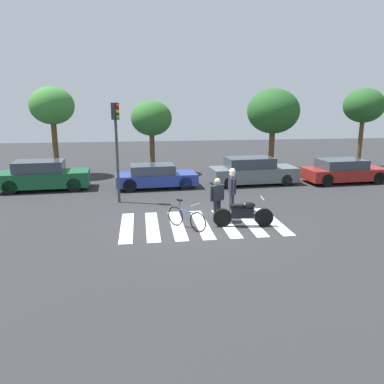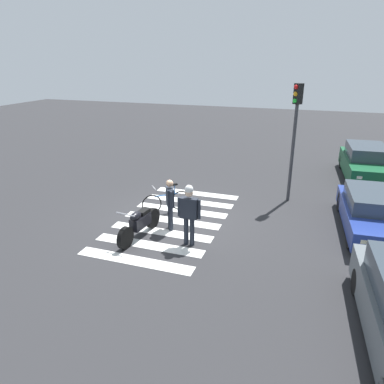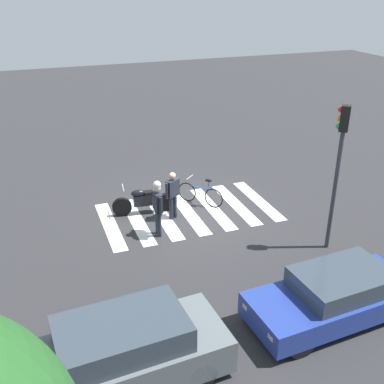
{
  "view_description": "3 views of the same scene",
  "coord_description": "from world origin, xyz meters",
  "px_view_note": "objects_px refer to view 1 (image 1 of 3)",
  "views": [
    {
      "loc": [
        -2.15,
        -12.92,
        4.34
      ],
      "look_at": [
        -0.11,
        1.77,
        0.78
      ],
      "focal_mm": 35.2,
      "sensor_mm": 36.0,
      "label": 1
    },
    {
      "loc": [
        10.16,
        4.18,
        5.12
      ],
      "look_at": [
        0.08,
        0.74,
        1.14
      ],
      "focal_mm": 33.58,
      "sensor_mm": 36.0,
      "label": 2
    },
    {
      "loc": [
        4.73,
        13.18,
        7.36
      ],
      "look_at": [
        0.2,
        0.92,
        1.21
      ],
      "focal_mm": 43.06,
      "sensor_mm": 36.0,
      "label": 3
    }
  ],
  "objects_px": {
    "car_green_compact": "(44,176)",
    "car_grey_coupe": "(252,171)",
    "officer_by_motorcycle": "(232,187)",
    "traffic_light_pole": "(117,137)",
    "leaning_bicycle": "(186,218)",
    "officer_on_foot": "(217,197)",
    "police_motorcycle": "(243,214)",
    "car_maroon_wagon": "(343,171)",
    "car_blue_hatchback": "(155,176)"
  },
  "relations": [
    {
      "from": "officer_by_motorcycle",
      "to": "car_green_compact",
      "type": "relative_size",
      "value": 0.42
    },
    {
      "from": "officer_on_foot",
      "to": "car_blue_hatchback",
      "type": "bearing_deg",
      "value": 108.55
    },
    {
      "from": "officer_by_motorcycle",
      "to": "car_blue_hatchback",
      "type": "xyz_separation_m",
      "value": [
        -2.79,
        5.1,
        -0.48
      ]
    },
    {
      "from": "police_motorcycle",
      "to": "car_green_compact",
      "type": "distance_m",
      "value": 10.96
    },
    {
      "from": "officer_by_motorcycle",
      "to": "car_maroon_wagon",
      "type": "bearing_deg",
      "value": 33.84
    },
    {
      "from": "police_motorcycle",
      "to": "traffic_light_pole",
      "type": "xyz_separation_m",
      "value": [
        -4.54,
        3.98,
        2.43
      ]
    },
    {
      "from": "officer_by_motorcycle",
      "to": "traffic_light_pole",
      "type": "distance_m",
      "value": 5.43
    },
    {
      "from": "officer_on_foot",
      "to": "car_green_compact",
      "type": "relative_size",
      "value": 0.37
    },
    {
      "from": "police_motorcycle",
      "to": "officer_by_motorcycle",
      "type": "relative_size",
      "value": 1.17
    },
    {
      "from": "officer_by_motorcycle",
      "to": "traffic_light_pole",
      "type": "relative_size",
      "value": 0.43
    },
    {
      "from": "leaning_bicycle",
      "to": "officer_on_foot",
      "type": "xyz_separation_m",
      "value": [
        1.23,
        0.65,
        0.55
      ]
    },
    {
      "from": "car_grey_coupe",
      "to": "leaning_bicycle",
      "type": "bearing_deg",
      "value": -123.04
    },
    {
      "from": "car_green_compact",
      "to": "car_maroon_wagon",
      "type": "xyz_separation_m",
      "value": [
        15.94,
        -0.37,
        -0.08
      ]
    },
    {
      "from": "officer_on_foot",
      "to": "traffic_light_pole",
      "type": "bearing_deg",
      "value": 138.37
    },
    {
      "from": "officer_by_motorcycle",
      "to": "leaning_bicycle",
      "type": "bearing_deg",
      "value": -142.35
    },
    {
      "from": "officer_by_motorcycle",
      "to": "car_maroon_wagon",
      "type": "height_order",
      "value": "officer_by_motorcycle"
    },
    {
      "from": "police_motorcycle",
      "to": "leaning_bicycle",
      "type": "bearing_deg",
      "value": 179.54
    },
    {
      "from": "car_maroon_wagon",
      "to": "officer_by_motorcycle",
      "type": "bearing_deg",
      "value": -146.16
    },
    {
      "from": "police_motorcycle",
      "to": "car_blue_hatchback",
      "type": "xyz_separation_m",
      "value": [
        -2.83,
        6.66,
        0.13
      ]
    },
    {
      "from": "car_grey_coupe",
      "to": "traffic_light_pole",
      "type": "height_order",
      "value": "traffic_light_pole"
    },
    {
      "from": "car_green_compact",
      "to": "car_grey_coupe",
      "type": "height_order",
      "value": "car_green_compact"
    },
    {
      "from": "car_green_compact",
      "to": "traffic_light_pole",
      "type": "xyz_separation_m",
      "value": [
        3.88,
        -3.02,
        2.18
      ]
    },
    {
      "from": "officer_on_foot",
      "to": "traffic_light_pole",
      "type": "xyz_separation_m",
      "value": [
        -3.73,
        3.32,
        1.95
      ]
    },
    {
      "from": "car_green_compact",
      "to": "car_blue_hatchback",
      "type": "distance_m",
      "value": 5.61
    },
    {
      "from": "car_blue_hatchback",
      "to": "traffic_light_pole",
      "type": "bearing_deg",
      "value": -122.67
    },
    {
      "from": "leaning_bicycle",
      "to": "police_motorcycle",
      "type": "bearing_deg",
      "value": -0.46
    },
    {
      "from": "police_motorcycle",
      "to": "leaning_bicycle",
      "type": "height_order",
      "value": "police_motorcycle"
    },
    {
      "from": "police_motorcycle",
      "to": "officer_on_foot",
      "type": "distance_m",
      "value": 1.15
    },
    {
      "from": "officer_on_foot",
      "to": "traffic_light_pole",
      "type": "height_order",
      "value": "traffic_light_pole"
    },
    {
      "from": "leaning_bicycle",
      "to": "officer_by_motorcycle",
      "type": "distance_m",
      "value": 2.62
    },
    {
      "from": "police_motorcycle",
      "to": "officer_on_foot",
      "type": "height_order",
      "value": "officer_on_foot"
    },
    {
      "from": "officer_on_foot",
      "to": "car_green_compact",
      "type": "xyz_separation_m",
      "value": [
        -7.61,
        6.34,
        -0.22
      ]
    },
    {
      "from": "police_motorcycle",
      "to": "car_blue_hatchback",
      "type": "height_order",
      "value": "car_blue_hatchback"
    },
    {
      "from": "car_blue_hatchback",
      "to": "traffic_light_pole",
      "type": "height_order",
      "value": "traffic_light_pole"
    },
    {
      "from": "leaning_bicycle",
      "to": "traffic_light_pole",
      "type": "distance_m",
      "value": 5.31
    },
    {
      "from": "police_motorcycle",
      "to": "car_grey_coupe",
      "type": "bearing_deg",
      "value": 70.69
    },
    {
      "from": "officer_by_motorcycle",
      "to": "car_blue_hatchback",
      "type": "bearing_deg",
      "value": 118.65
    },
    {
      "from": "car_blue_hatchback",
      "to": "traffic_light_pole",
      "type": "distance_m",
      "value": 3.92
    },
    {
      "from": "car_blue_hatchback",
      "to": "car_maroon_wagon",
      "type": "xyz_separation_m",
      "value": [
        10.35,
        -0.03,
        0.03
      ]
    },
    {
      "from": "leaning_bicycle",
      "to": "car_grey_coupe",
      "type": "xyz_separation_m",
      "value": [
        4.44,
        6.83,
        0.3
      ]
    },
    {
      "from": "car_grey_coupe",
      "to": "car_maroon_wagon",
      "type": "relative_size",
      "value": 1.03
    },
    {
      "from": "police_motorcycle",
      "to": "car_maroon_wagon",
      "type": "bearing_deg",
      "value": 41.4
    },
    {
      "from": "car_maroon_wagon",
      "to": "traffic_light_pole",
      "type": "distance_m",
      "value": 12.56
    },
    {
      "from": "car_green_compact",
      "to": "traffic_light_pole",
      "type": "distance_m",
      "value": 5.38
    },
    {
      "from": "police_motorcycle",
      "to": "car_grey_coupe",
      "type": "xyz_separation_m",
      "value": [
        2.4,
        6.84,
        0.23
      ]
    },
    {
      "from": "police_motorcycle",
      "to": "car_green_compact",
      "type": "xyz_separation_m",
      "value": [
        -8.42,
        7.0,
        0.25
      ]
    },
    {
      "from": "police_motorcycle",
      "to": "car_green_compact",
      "type": "bearing_deg",
      "value": 140.25
    },
    {
      "from": "car_grey_coupe",
      "to": "car_maroon_wagon",
      "type": "xyz_separation_m",
      "value": [
        5.12,
        -0.21,
        -0.07
      ]
    },
    {
      "from": "leaning_bicycle",
      "to": "car_blue_hatchback",
      "type": "relative_size",
      "value": 0.33
    },
    {
      "from": "car_blue_hatchback",
      "to": "car_grey_coupe",
      "type": "height_order",
      "value": "car_grey_coupe"
    }
  ]
}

